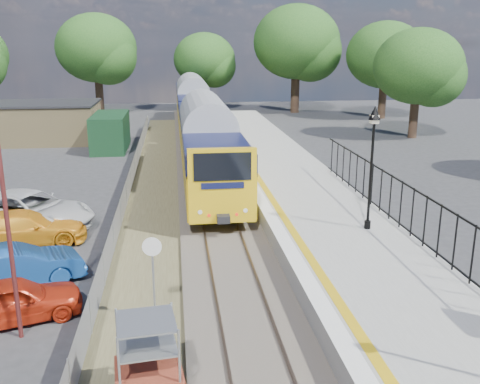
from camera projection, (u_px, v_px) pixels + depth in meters
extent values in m
plane|color=#2D2D30|center=(251.00, 345.00, 14.00)|extent=(120.00, 120.00, 0.00)
cube|color=#473F38|center=(218.00, 220.00, 23.53)|extent=(3.40, 80.00, 0.20)
cube|color=#4C472D|center=(150.00, 241.00, 21.29)|extent=(2.60, 70.00, 0.06)
cube|color=brown|center=(202.00, 218.00, 23.41)|extent=(0.07, 80.00, 0.14)
cube|color=brown|center=(235.00, 217.00, 23.58)|extent=(0.07, 80.00, 0.14)
cube|color=gray|center=(324.00, 224.00, 22.02)|extent=(5.00, 70.00, 0.90)
cube|color=silver|center=(270.00, 215.00, 21.63)|extent=(0.50, 70.00, 0.01)
cube|color=gold|center=(282.00, 215.00, 21.69)|extent=(0.30, 70.00, 0.01)
cylinder|color=black|center=(367.00, 225.00, 20.08)|extent=(0.24, 0.24, 0.30)
cylinder|color=black|center=(371.00, 177.00, 19.58)|extent=(0.10, 0.10, 3.70)
cube|color=black|center=(374.00, 124.00, 19.06)|extent=(0.08, 0.08, 0.30)
cube|color=beige|center=(374.00, 119.00, 19.02)|extent=(0.26, 0.26, 0.30)
cone|color=black|center=(375.00, 113.00, 18.95)|extent=(0.44, 0.44, 0.50)
cube|color=black|center=(450.00, 211.00, 16.45)|extent=(0.05, 26.00, 0.05)
cube|color=#9F8A59|center=(46.00, 123.00, 42.76)|extent=(8.00, 6.00, 3.00)
cube|color=black|center=(44.00, 103.00, 42.35)|extent=(8.20, 6.20, 0.15)
cube|color=#13351B|center=(110.00, 132.00, 39.64)|extent=(2.40, 6.00, 2.60)
cylinder|color=#332319|center=(100.00, 96.00, 60.09)|extent=(0.88, 0.88, 3.85)
ellipsoid|color=#1A4818|center=(96.00, 48.00, 58.69)|extent=(8.80, 8.80, 7.48)
cylinder|color=#332319|center=(205.00, 96.00, 63.53)|extent=(0.72, 0.72, 3.15)
ellipsoid|color=#1A4818|center=(205.00, 59.00, 62.38)|extent=(7.20, 7.20, 6.12)
cylinder|color=#332319|center=(295.00, 94.00, 60.75)|extent=(0.96, 0.96, 4.20)
ellipsoid|color=#1A4818|center=(296.00, 42.00, 59.22)|extent=(9.60, 9.60, 8.16)
cylinder|color=#332319|center=(382.00, 102.00, 56.06)|extent=(0.80, 0.80, 3.50)
ellipsoid|color=#1A4818|center=(385.00, 55.00, 54.78)|extent=(8.00, 8.00, 6.80)
cylinder|color=#332319|center=(413.00, 119.00, 44.39)|extent=(0.72, 0.72, 3.15)
ellipsoid|color=#1A4818|center=(418.00, 66.00, 43.25)|extent=(7.20, 7.20, 6.12)
cube|color=gold|center=(206.00, 151.00, 30.68)|extent=(2.80, 20.00, 1.90)
cube|color=#0F1337|center=(206.00, 128.00, 30.33)|extent=(2.82, 20.00, 0.90)
cube|color=black|center=(206.00, 128.00, 30.33)|extent=(2.82, 18.00, 0.70)
cube|color=black|center=(207.00, 171.00, 30.99)|extent=(2.00, 18.00, 0.45)
cube|color=gold|center=(193.00, 109.00, 50.37)|extent=(2.80, 20.00, 1.90)
cube|color=#0F1337|center=(192.00, 95.00, 50.02)|extent=(2.82, 20.00, 0.90)
cube|color=black|center=(192.00, 95.00, 50.02)|extent=(2.82, 18.00, 0.70)
cube|color=black|center=(193.00, 121.00, 50.69)|extent=(2.00, 18.00, 0.45)
cube|color=black|center=(222.00, 167.00, 20.55)|extent=(2.24, 0.04, 1.10)
cylinder|color=#999EA3|center=(154.00, 286.00, 14.67)|extent=(0.06, 0.06, 2.36)
cylinder|color=silver|center=(152.00, 247.00, 14.31)|extent=(0.53, 0.07, 0.53)
cylinder|color=#511C1B|center=(5.00, 200.00, 13.34)|extent=(0.12, 0.12, 7.69)
imported|color=#B52910|center=(12.00, 300.00, 15.03)|extent=(4.07, 2.63, 1.29)
imported|color=navy|center=(16.00, 267.00, 17.16)|extent=(4.39, 3.04, 1.37)
imported|color=orange|center=(24.00, 228.00, 20.80)|extent=(4.94, 2.69, 1.36)
imported|color=silver|center=(29.00, 210.00, 22.65)|extent=(6.23, 4.90, 1.57)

